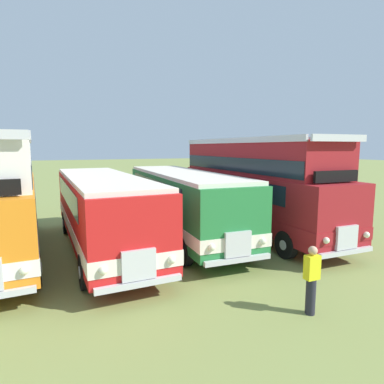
{
  "coord_description": "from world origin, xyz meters",
  "views": [
    {
      "loc": [
        1.79,
        -13.33,
        4.09
      ],
      "look_at": [
        8.0,
        0.86,
        1.97
      ],
      "focal_mm": 30.61,
      "sensor_mm": 36.0,
      "label": 1
    }
  ],
  "objects": [
    {
      "name": "bus_fifth_in_row",
      "position": [
        3.64,
        -0.18,
        1.75
      ],
      "size": [
        2.81,
        10.52,
        2.99
      ],
      "color": "red",
      "rests_on": "ground"
    },
    {
      "name": "marshal_person",
      "position": [
        7.51,
        -7.53,
        0.89
      ],
      "size": [
        0.36,
        0.24,
        1.73
      ],
      "color": "#23232D",
      "rests_on": "ground"
    },
    {
      "name": "ground_plane",
      "position": [
        0.0,
        0.0,
        0.0
      ],
      "size": [
        200.0,
        200.0,
        0.0
      ],
      "primitive_type": "plane",
      "color": "olive"
    },
    {
      "name": "bus_sixth_in_row",
      "position": [
        7.27,
        0.33,
        1.75
      ],
      "size": [
        2.98,
        10.52,
        2.99
      ],
      "color": "#237538",
      "rests_on": "ground"
    },
    {
      "name": "bus_seventh_in_row",
      "position": [
        10.91,
        0.08,
        2.36
      ],
      "size": [
        2.8,
        11.44,
        4.52
      ],
      "color": "maroon",
      "rests_on": "ground"
    }
  ]
}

